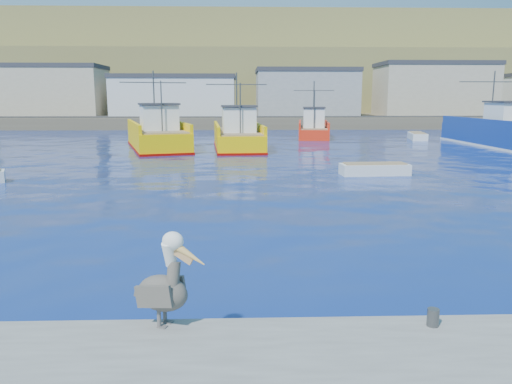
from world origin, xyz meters
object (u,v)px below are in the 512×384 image
trawler_yellow_b (238,137)px  pelican (165,286)px  boat_orange (313,128)px  skiff_far (417,137)px  trawler_yellow_a (157,136)px  skiff_mid (374,170)px  trawler_blue (499,132)px

trawler_yellow_b → pelican: size_ratio=6.93×
boat_orange → skiff_far: (10.58, -2.37, -0.73)m
trawler_yellow_a → skiff_mid: trawler_yellow_a is taller
trawler_yellow_a → trawler_yellow_b: 6.89m
skiff_far → trawler_yellow_b: bearing=-154.3°
boat_orange → pelican: boat_orange is taller
boat_orange → skiff_mid: 26.46m
trawler_yellow_b → trawler_yellow_a: bearing=176.8°
trawler_blue → pelican: bearing=-123.9°
skiff_far → skiff_mid: bearing=-114.5°
trawler_yellow_b → pelican: 34.77m
skiff_mid → skiff_far: 26.47m
boat_orange → skiff_mid: (-0.40, -26.45, -0.77)m
trawler_yellow_a → pelican: size_ratio=8.01×
trawler_yellow_a → pelican: bearing=-80.7°
trawler_yellow_a → skiff_far: trawler_yellow_a is taller
trawler_yellow_a → boat_orange: trawler_yellow_a is taller
trawler_blue → skiff_far: size_ratio=3.12×
skiff_far → trawler_yellow_a: bearing=-161.4°
boat_orange → skiff_far: size_ratio=1.94×
trawler_yellow_a → trawler_yellow_b: size_ratio=1.16×
trawler_yellow_a → skiff_mid: size_ratio=3.39×
skiff_mid → pelican: bearing=-114.2°
boat_orange → skiff_mid: boat_orange is taller
trawler_yellow_b → trawler_blue: bearing=6.1°
trawler_blue → pelican: trawler_blue is taller
trawler_blue → boat_orange: bearing=150.9°
trawler_blue → skiff_far: 8.36m
trawler_blue → skiff_mid: bearing=-132.6°
trawler_yellow_a → skiff_far: size_ratio=2.95×
skiff_mid → skiff_far: skiff_far is taller
skiff_mid → trawler_yellow_b: bearing=117.2°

